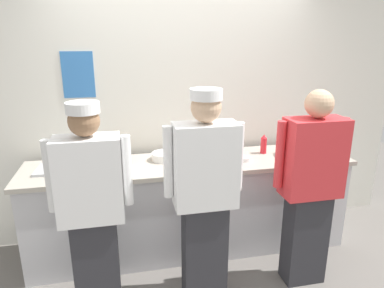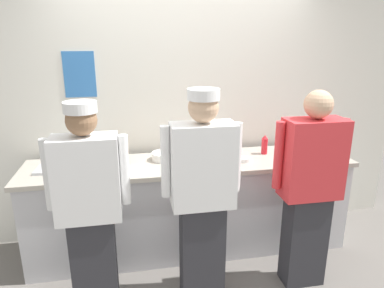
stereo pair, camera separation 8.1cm
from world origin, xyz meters
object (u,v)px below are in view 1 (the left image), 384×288
plate_stack_rear (164,156)px  mixing_bowl_steel (299,150)px  plate_stack_front (116,166)px  sheet_tray (69,169)px  chef_near_left (92,207)px  chef_center (205,193)px  chef_far_right (310,186)px  squeeze_bottle_primary (126,154)px  ramekin_red_sauce (230,163)px  deli_cup (207,150)px  squeeze_bottle_secondary (298,139)px  ramekin_green_sauce (245,159)px  chefs_knife (177,162)px  ramekin_orange_sauce (215,162)px  squeeze_bottle_spare (264,144)px  ramekin_yellow_sauce (203,157)px

plate_stack_rear → mixing_bowl_steel: bearing=-6.8°
plate_stack_front → sheet_tray: (-0.41, 0.12, -0.04)m
chef_near_left → chef_center: size_ratio=0.96×
chef_near_left → chef_far_right: 1.69m
plate_stack_front → squeeze_bottle_primary: squeeze_bottle_primary is taller
chef_center → sheet_tray: size_ratio=3.11×
chef_center → ramekin_red_sauce: chef_center is taller
chef_far_right → mixing_bowl_steel: (0.23, 0.61, 0.09)m
chef_center → deli_cup: chef_center is taller
squeeze_bottle_secondary → ramekin_green_sauce: (-0.68, -0.26, -0.07)m
squeeze_bottle_secondary → ramekin_red_sauce: (-0.84, -0.33, -0.07)m
chef_near_left → squeeze_bottle_secondary: chef_near_left is taller
mixing_bowl_steel → squeeze_bottle_secondary: squeeze_bottle_secondary is taller
plate_stack_rear → ramekin_green_sauce: 0.76m
chef_near_left → chefs_knife: 0.98m
plate_stack_front → ramekin_red_sauce: plate_stack_front is taller
squeeze_bottle_secondary → chef_near_left: bearing=-157.6°
ramekin_green_sauce → deli_cup: 0.38m
chef_near_left → ramekin_orange_sauce: bearing=26.8°
plate_stack_front → chefs_knife: 0.56m
squeeze_bottle_primary → squeeze_bottle_secondary: bearing=3.5°
chef_near_left → sheet_tray: (-0.23, 0.67, 0.06)m
ramekin_green_sauce → chefs_knife: ramekin_green_sauce is taller
sheet_tray → squeeze_bottle_spare: 1.84m
squeeze_bottle_secondary → ramekin_yellow_sauce: bearing=-173.2°
chef_center → squeeze_bottle_spare: 1.10m
plate_stack_rear → ramekin_orange_sauce: (0.44, -0.23, -0.01)m
chef_near_left → chef_center: chef_center is taller
chef_near_left → chefs_knife: size_ratio=5.86×
plate_stack_rear → mixing_bowl_steel: size_ratio=0.68×
squeeze_bottle_primary → chefs_knife: squeeze_bottle_primary is taller
chef_far_right → deli_cup: 1.05m
chefs_knife → ramekin_green_sauce: bearing=-8.3°
chef_center → mixing_bowl_steel: chef_center is taller
squeeze_bottle_primary → chef_near_left: bearing=-110.0°
squeeze_bottle_primary → ramekin_yellow_sauce: squeeze_bottle_primary is taller
chef_center → plate_stack_front: 0.86m
chef_near_left → ramekin_red_sauce: (1.19, 0.50, 0.07)m
chef_far_right → plate_stack_front: chef_far_right is taller
squeeze_bottle_primary → deli_cup: size_ratio=2.14×
chef_near_left → deli_cup: chef_near_left is taller
squeeze_bottle_secondary → ramekin_green_sauce: 0.73m
squeeze_bottle_spare → deli_cup: 0.56m
chef_near_left → chefs_knife: bearing=42.6°
chefs_knife → chef_center: bearing=-81.6°
ramekin_yellow_sauce → deli_cup: 0.13m
mixing_bowl_steel → chefs_knife: (-1.20, 0.06, -0.05)m
ramekin_orange_sauce → chef_center: bearing=-113.3°
plate_stack_front → mixing_bowl_steel: (1.74, 0.05, 0.01)m
chef_center → chef_far_right: 0.87m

